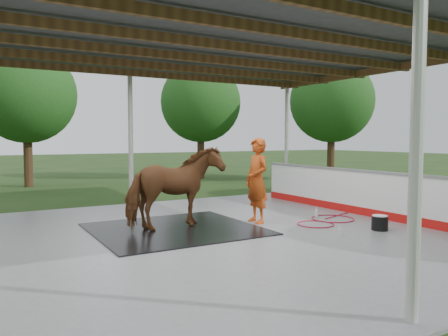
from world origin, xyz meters
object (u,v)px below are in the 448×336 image
horse (175,188)px  handler (257,180)px  dasher_board (368,194)px  wash_bucket (380,223)px

horse → handler: handler is taller
dasher_board → horse: (-4.88, 0.90, 0.36)m
dasher_board → horse: size_ratio=3.85×
dasher_board → handler: handler is taller
dasher_board → handler: 3.03m
handler → wash_bucket: bearing=42.6°
handler → wash_bucket: (1.78, -2.01, -0.82)m
handler → wash_bucket: handler is taller
wash_bucket → handler: bearing=131.5°
dasher_board → horse: bearing=169.6°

